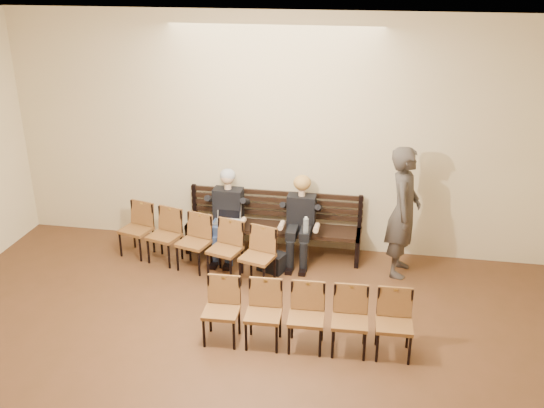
{
  "coord_description": "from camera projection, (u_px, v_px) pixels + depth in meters",
  "views": [
    {
      "loc": [
        1.49,
        -3.38,
        4.19
      ],
      "look_at": [
        0.14,
        4.05,
        1.06
      ],
      "focal_mm": 40.0,
      "sensor_mm": 36.0,
      "label": 1
    }
  ],
  "objects": [
    {
      "name": "room_walls",
      "position": [
        178.0,
        186.0,
        4.67
      ],
      "size": [
        8.02,
        10.01,
        3.51
      ],
      "color": "beige",
      "rests_on": "ground"
    },
    {
      "name": "bench",
      "position": [
        273.0,
        240.0,
        9.06
      ],
      "size": [
        2.6,
        0.9,
        0.45
      ],
      "primitive_type": "cube",
      "color": "black",
      "rests_on": "ground"
    },
    {
      "name": "seated_man",
      "position": [
        227.0,
        215.0,
        8.9
      ],
      "size": [
        0.53,
        0.73,
        1.27
      ],
      "primitive_type": null,
      "color": "black",
      "rests_on": "ground"
    },
    {
      "name": "seated_woman",
      "position": [
        300.0,
        224.0,
        8.74
      ],
      "size": [
        0.5,
        0.7,
        1.17
      ],
      "primitive_type": null,
      "color": "black",
      "rests_on": "ground"
    },
    {
      "name": "laptop",
      "position": [
        227.0,
        223.0,
        8.76
      ],
      "size": [
        0.36,
        0.28,
        0.26
      ],
      "primitive_type": "cube",
      "rotation": [
        0.0,
        0.0,
        -0.01
      ],
      "color": "silver",
      "rests_on": "bench"
    },
    {
      "name": "water_bottle",
      "position": [
        306.0,
        233.0,
        8.47
      ],
      "size": [
        0.08,
        0.08,
        0.25
      ],
      "primitive_type": "cylinder",
      "rotation": [
        0.0,
        0.0,
        -0.01
      ],
      "color": "silver",
      "rests_on": "bench"
    },
    {
      "name": "bag",
      "position": [
        272.0,
        262.0,
        8.61
      ],
      "size": [
        0.44,
        0.37,
        0.27
      ],
      "primitive_type": "cube",
      "rotation": [
        0.0,
        0.0,
        -0.37
      ],
      "color": "black",
      "rests_on": "ground"
    },
    {
      "name": "passerby",
      "position": [
        404.0,
        202.0,
        8.21
      ],
      "size": [
        0.61,
        0.84,
        2.13
      ],
      "primitive_type": "imported",
      "rotation": [
        0.0,
        0.0,
        1.44
      ],
      "color": "#36312C",
      "rests_on": "ground"
    },
    {
      "name": "chair_row_front",
      "position": [
        194.0,
        243.0,
        8.57
      ],
      "size": [
        2.47,
        1.07,
        0.79
      ],
      "primitive_type": "cube",
      "rotation": [
        0.0,
        0.0,
        -0.27
      ],
      "color": "brown",
      "rests_on": "ground"
    },
    {
      "name": "chair_row_back",
      "position": [
        306.0,
        319.0,
        6.82
      ],
      "size": [
        2.37,
        0.51,
        0.77
      ],
      "primitive_type": "cube",
      "rotation": [
        0.0,
        0.0,
        0.04
      ],
      "color": "brown",
      "rests_on": "ground"
    }
  ]
}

